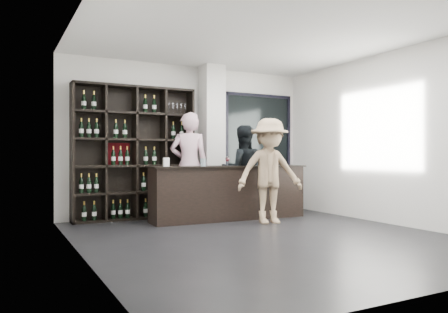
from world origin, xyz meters
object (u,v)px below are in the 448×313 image
customer (270,171)px  tasting_counter (229,192)px  taster_black (243,172)px  taster_pink (189,165)px  wine_shelf (135,153)px

customer → tasting_counter: bearing=131.3°
tasting_counter → customer: 0.90m
taster_black → customer: (0.06, -0.80, 0.04)m
taster_pink → customer: (0.94, -1.27, -0.08)m
wine_shelf → customer: (1.90, -1.52, -0.31)m
taster_pink → taster_black: size_ratio=1.14×
tasting_counter → taster_pink: size_ratio=1.51×
taster_pink → customer: size_ratio=1.09×
tasting_counter → taster_black: bearing=18.1°
tasting_counter → taster_black: size_ratio=1.72×
tasting_counter → taster_black: 0.51m
customer → taster_black: bearing=106.2°
customer → taster_pink: bearing=138.1°
wine_shelf → taster_pink: size_ratio=1.23×
wine_shelf → taster_pink: 1.01m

